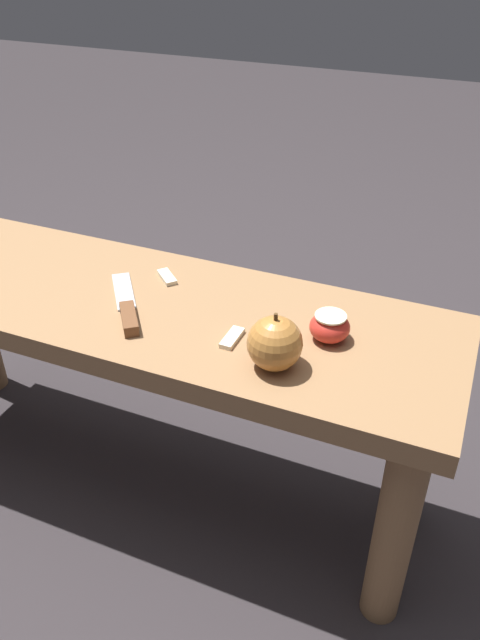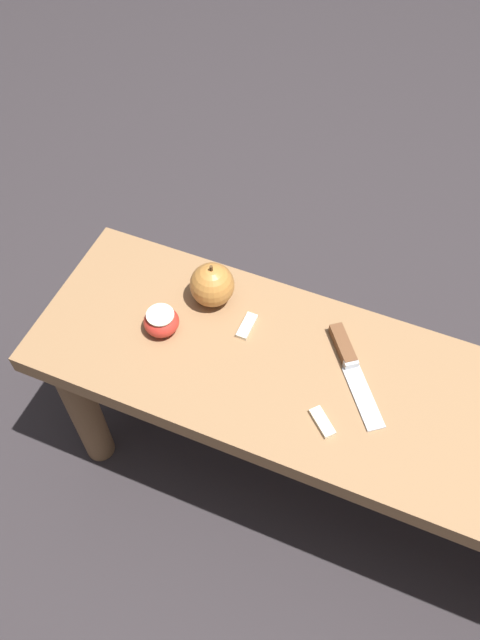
{
  "view_description": "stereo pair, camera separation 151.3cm",
  "coord_description": "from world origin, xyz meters",
  "px_view_note": "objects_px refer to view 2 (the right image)",
  "views": [
    {
      "loc": [
        0.55,
        -0.8,
        1.05
      ],
      "look_at": [
        0.23,
        -0.04,
        0.49
      ],
      "focal_mm": 35.0,
      "sensor_mm": 36.0,
      "label": 1
    },
    {
      "loc": [
        -0.02,
        0.56,
        1.4
      ],
      "look_at": [
        0.23,
        -0.04,
        0.49
      ],
      "focal_mm": 35.0,
      "sensor_mm": 36.0,
      "label": 2
    }
  ],
  "objects_px": {
    "apple_cut": "(161,321)",
    "apple_whole": "(212,285)",
    "wooden_bench": "(347,414)",
    "knife": "(349,360)"
  },
  "relations": [
    {
      "from": "wooden_bench",
      "to": "knife",
      "type": "relative_size",
      "value": 6.41
    },
    {
      "from": "apple_whole",
      "to": "apple_cut",
      "type": "distance_m",
      "value": 0.12
    },
    {
      "from": "wooden_bench",
      "to": "knife",
      "type": "height_order",
      "value": "knife"
    },
    {
      "from": "wooden_bench",
      "to": "apple_whole",
      "type": "xyz_separation_m",
      "value": [
        0.31,
        -0.09,
        0.13
      ]
    },
    {
      "from": "wooden_bench",
      "to": "apple_whole",
      "type": "bearing_deg",
      "value": -16.15
    },
    {
      "from": "apple_cut",
      "to": "apple_whole",
      "type": "bearing_deg",
      "value": -119.84
    },
    {
      "from": "knife",
      "to": "apple_whole",
      "type": "bearing_deg",
      "value": -134.72
    },
    {
      "from": "wooden_bench",
      "to": "apple_cut",
      "type": "distance_m",
      "value": 0.38
    },
    {
      "from": "knife",
      "to": "apple_whole",
      "type": "distance_m",
      "value": 0.28
    },
    {
      "from": "apple_whole",
      "to": "knife",
      "type": "bearing_deg",
      "value": 172.23
    }
  ]
}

